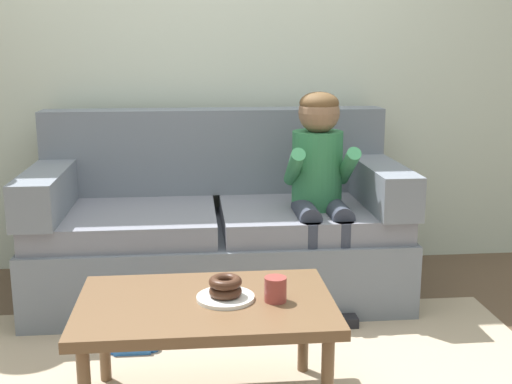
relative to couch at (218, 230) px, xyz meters
name	(u,v)px	position (x,y,z in m)	size (l,w,h in m)	color
ground	(238,364)	(0.04, -0.85, -0.35)	(10.00, 10.00, 0.00)	brown
wall_back	(219,33)	(0.04, 0.55, 1.05)	(8.00, 0.10, 2.80)	beige
couch	(218,230)	(0.00, 0.00, 0.00)	(1.92, 0.90, 0.98)	slate
coffee_table	(206,313)	(-0.09, -1.18, 0.03)	(0.92, 0.59, 0.43)	brown
person_child	(320,178)	(0.51, -0.21, 0.32)	(0.34, 0.58, 1.10)	#337A4C
plate	(225,298)	(-0.02, -1.18, 0.09)	(0.21, 0.21, 0.01)	white
donut	(225,291)	(-0.02, -1.18, 0.11)	(0.12, 0.12, 0.04)	#422619
donut_second	(225,282)	(-0.02, -1.18, 0.15)	(0.12, 0.12, 0.04)	#422619
mug	(275,289)	(0.16, -1.21, 0.12)	(0.08, 0.08, 0.09)	#993D38
toy_controller	(133,348)	(-0.41, -0.71, -0.33)	(0.23, 0.09, 0.05)	blue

